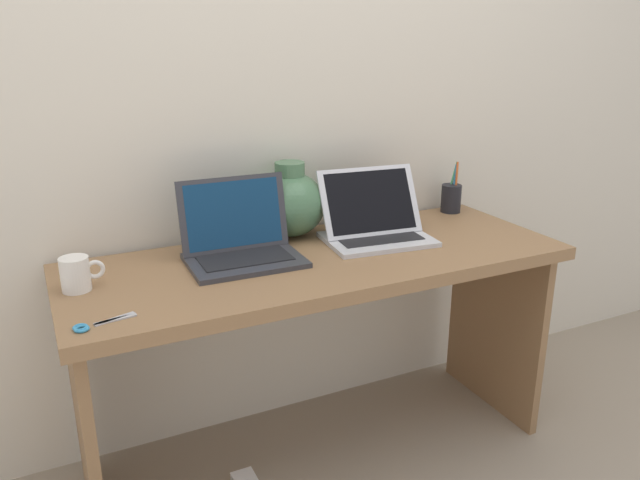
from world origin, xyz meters
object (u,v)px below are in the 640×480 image
object	(u,v)px
laptop_left	(240,239)
scissors	(94,325)
power_brick	(244,480)
laptop_right	(374,222)
green_vase	(290,203)
coffee_mug	(76,274)
pen_cup	(451,198)

from	to	relation	value
laptop_left	scissors	size ratio (longest dim) A/B	2.28
laptop_left	power_brick	xyz separation A→B (m)	(-0.06, -0.12, -0.75)
laptop_right	green_vase	size ratio (longest dim) A/B	1.45
laptop_left	power_brick	distance (m)	0.77
laptop_right	power_brick	xyz separation A→B (m)	(-0.51, -0.11, -0.75)
coffee_mug	pen_cup	distance (m)	1.35
green_vase	scissors	bearing A→B (deg)	-147.97
pen_cup	scissors	world-z (taller)	pen_cup
laptop_right	green_vase	bearing A→B (deg)	146.07
pen_cup	power_brick	distance (m)	1.23
power_brick	coffee_mug	bearing A→B (deg)	169.18
power_brick	pen_cup	bearing A→B (deg)	15.50
coffee_mug	scissors	xyz separation A→B (m)	(0.01, -0.24, -0.04)
coffee_mug	laptop_left	bearing A→B (deg)	5.47
laptop_left	green_vase	bearing A→B (deg)	32.04
green_vase	power_brick	xyz separation A→B (m)	(-0.28, -0.26, -0.80)
coffee_mug	power_brick	distance (m)	0.85
laptop_left	power_brick	world-z (taller)	laptop_left
laptop_right	power_brick	distance (m)	0.92
laptop_left	scissors	bearing A→B (deg)	-147.98
coffee_mug	pen_cup	bearing A→B (deg)	7.76
scissors	green_vase	bearing A→B (deg)	32.03
green_vase	scissors	xyz separation A→B (m)	(-0.68, -0.42, -0.11)
laptop_right	power_brick	world-z (taller)	laptop_right
laptop_left	coffee_mug	xyz separation A→B (m)	(-0.46, -0.04, -0.02)
pen_cup	scissors	xyz separation A→B (m)	(-1.33, -0.42, -0.05)
coffee_mug	scissors	bearing A→B (deg)	-87.81
laptop_left	scissors	distance (m)	0.54
green_vase	power_brick	bearing A→B (deg)	-137.22
coffee_mug	scissors	world-z (taller)	coffee_mug
green_vase	scissors	size ratio (longest dim) A/B	1.67
green_vase	pen_cup	size ratio (longest dim) A/B	1.29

